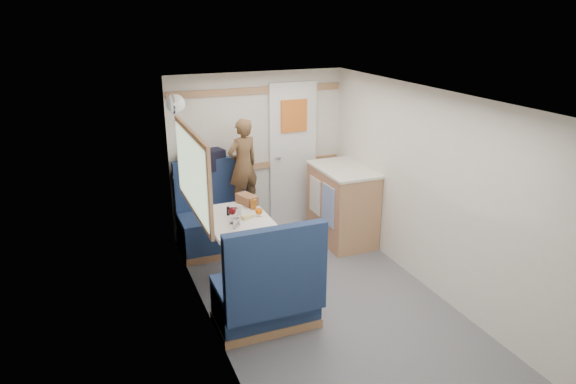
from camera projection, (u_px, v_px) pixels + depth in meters
name	position (u px, v px, depth m)	size (l,w,h in m)	color
floor	(340.00, 319.00, 4.71)	(4.50, 4.50, 0.00)	#515156
ceiling	(348.00, 101.00, 4.04)	(4.50, 4.50, 0.00)	silver
wall_back	(258.00, 154.00, 6.34)	(2.20, 0.02, 2.00)	silver
wall_left	(218.00, 239.00, 3.99)	(0.02, 4.50, 2.00)	silver
wall_right	(449.00, 201.00, 4.76)	(0.02, 4.50, 2.00)	silver
oak_trim_low	(259.00, 166.00, 6.37)	(2.15, 0.02, 0.08)	#AB6F4D
oak_trim_high	(258.00, 90.00, 6.06)	(2.15, 0.02, 0.08)	#AB6F4D
side_window	(192.00, 172.00, 4.78)	(0.04, 1.30, 0.72)	#ACBEA2
rear_door	(293.00, 153.00, 6.48)	(0.62, 0.12, 1.86)	white
dinette_table	(238.00, 232.00, 5.17)	(0.62, 0.92, 0.72)	white
bench_far	(218.00, 225.00, 6.01)	(0.90, 0.59, 1.05)	#18254D
bench_near	(268.00, 297.00, 4.50)	(0.90, 0.59, 1.05)	#18254D
ledge	(210.00, 172.00, 6.04)	(0.90, 0.14, 0.04)	#AB6F4D
dome_light	(175.00, 104.00, 5.37)	(0.20, 0.20, 0.20)	white
galley_counter	(342.00, 204.00, 6.20)	(0.57, 0.92, 0.92)	#AB6F4D
person	(243.00, 165.00, 5.91)	(0.39, 0.26, 1.08)	brown
duffel_bag	(202.00, 161.00, 5.96)	(0.50, 0.24, 0.24)	black
tray	(252.00, 226.00, 4.91)	(0.29, 0.38, 0.02)	white
orange_fruit	(259.00, 211.00, 5.14)	(0.07, 0.07, 0.07)	#DA4B09
cheese_block	(247.00, 217.00, 5.04)	(0.11, 0.07, 0.04)	#D8C27D
wine_glass	(232.00, 212.00, 4.94)	(0.08, 0.08, 0.17)	white
tumbler_left	(237.00, 223.00, 4.86)	(0.07, 0.07, 0.11)	silver
tumbler_right	(235.00, 213.00, 5.09)	(0.07, 0.07, 0.11)	white
beer_glass	(253.00, 204.00, 5.33)	(0.07, 0.07, 0.10)	#925015
pepper_grinder	(228.00, 211.00, 5.17)	(0.03, 0.03, 0.09)	black
salt_grinder	(240.00, 210.00, 5.19)	(0.04, 0.04, 0.10)	white
bread_loaf	(247.00, 199.00, 5.47)	(0.13, 0.25, 0.10)	brown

